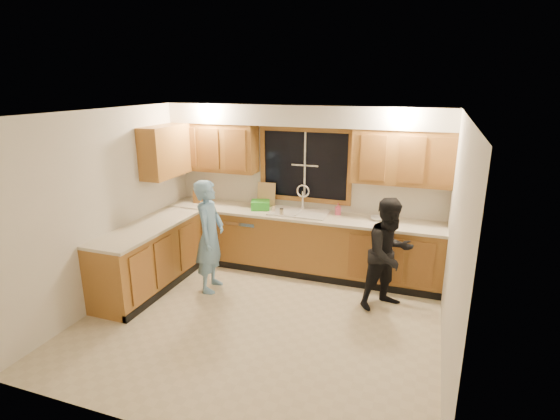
{
  "coord_description": "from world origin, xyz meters",
  "views": [
    {
      "loc": [
        1.82,
        -4.38,
        2.82
      ],
      "look_at": [
        0.04,
        0.65,
        1.24
      ],
      "focal_mm": 28.0,
      "sensor_mm": 36.0,
      "label": 1
    }
  ],
  "objects_px": {
    "stove": "(123,274)",
    "woman": "(389,254)",
    "bowl": "(377,218)",
    "knife_block": "(198,196)",
    "dishwasher": "(247,239)",
    "soap_bottle": "(338,209)",
    "sink": "(299,217)",
    "man": "(210,236)",
    "dish_crate": "(260,205)"
  },
  "relations": [
    {
      "from": "sink",
      "to": "dishwasher",
      "type": "relative_size",
      "value": 1.05
    },
    {
      "from": "stove",
      "to": "knife_block",
      "type": "height_order",
      "value": "knife_block"
    },
    {
      "from": "dish_crate",
      "to": "soap_bottle",
      "type": "bearing_deg",
      "value": 5.05
    },
    {
      "from": "woman",
      "to": "stove",
      "type": "bearing_deg",
      "value": 153.98
    },
    {
      "from": "woman",
      "to": "bowl",
      "type": "height_order",
      "value": "woman"
    },
    {
      "from": "sink",
      "to": "soap_bottle",
      "type": "relative_size",
      "value": 4.89
    },
    {
      "from": "stove",
      "to": "sink",
      "type": "bearing_deg",
      "value": 45.39
    },
    {
      "from": "soap_bottle",
      "to": "stove",
      "type": "bearing_deg",
      "value": -140.41
    },
    {
      "from": "woman",
      "to": "bowl",
      "type": "distance_m",
      "value": 0.83
    },
    {
      "from": "dishwasher",
      "to": "bowl",
      "type": "distance_m",
      "value": 2.07
    },
    {
      "from": "sink",
      "to": "man",
      "type": "relative_size",
      "value": 0.55
    },
    {
      "from": "woman",
      "to": "bowl",
      "type": "bearing_deg",
      "value": 63.61
    },
    {
      "from": "dishwasher",
      "to": "bowl",
      "type": "bearing_deg",
      "value": 2.1
    },
    {
      "from": "dishwasher",
      "to": "man",
      "type": "bearing_deg",
      "value": -96.65
    },
    {
      "from": "sink",
      "to": "dish_crate",
      "type": "relative_size",
      "value": 3.09
    },
    {
      "from": "dishwasher",
      "to": "man",
      "type": "relative_size",
      "value": 0.52
    },
    {
      "from": "sink",
      "to": "bowl",
      "type": "height_order",
      "value": "sink"
    },
    {
      "from": "man",
      "to": "knife_block",
      "type": "distance_m",
      "value": 1.31
    },
    {
      "from": "woman",
      "to": "dish_crate",
      "type": "distance_m",
      "value": 2.18
    },
    {
      "from": "man",
      "to": "dish_crate",
      "type": "xyz_separation_m",
      "value": [
        0.33,
        1.03,
        0.2
      ]
    },
    {
      "from": "soap_bottle",
      "to": "bowl",
      "type": "bearing_deg",
      "value": -6.89
    },
    {
      "from": "woman",
      "to": "soap_bottle",
      "type": "xyz_separation_m",
      "value": [
        -0.85,
        0.83,
        0.28
      ]
    },
    {
      "from": "sink",
      "to": "woman",
      "type": "relative_size",
      "value": 0.59
    },
    {
      "from": "sink",
      "to": "woman",
      "type": "height_order",
      "value": "woman"
    },
    {
      "from": "woman",
      "to": "knife_block",
      "type": "xyz_separation_m",
      "value": [
        -3.14,
        0.73,
        0.3
      ]
    },
    {
      "from": "dishwasher",
      "to": "knife_block",
      "type": "xyz_separation_m",
      "value": [
        -0.88,
        0.04,
        0.62
      ]
    },
    {
      "from": "stove",
      "to": "man",
      "type": "bearing_deg",
      "value": 44.46
    },
    {
      "from": "man",
      "to": "knife_block",
      "type": "height_order",
      "value": "man"
    },
    {
      "from": "man",
      "to": "sink",
      "type": "bearing_deg",
      "value": -51.65
    },
    {
      "from": "stove",
      "to": "woman",
      "type": "xyz_separation_m",
      "value": [
        3.21,
        1.13,
        0.28
      ]
    },
    {
      "from": "soap_bottle",
      "to": "bowl",
      "type": "xyz_separation_m",
      "value": [
        0.59,
        -0.07,
        -0.06
      ]
    },
    {
      "from": "knife_block",
      "to": "bowl",
      "type": "distance_m",
      "value": 2.88
    },
    {
      "from": "man",
      "to": "dish_crate",
      "type": "distance_m",
      "value": 1.1
    },
    {
      "from": "soap_bottle",
      "to": "sink",
      "type": "bearing_deg",
      "value": -167.02
    },
    {
      "from": "man",
      "to": "knife_block",
      "type": "bearing_deg",
      "value": 28.66
    },
    {
      "from": "knife_block",
      "to": "sink",
      "type": "bearing_deg",
      "value": -1.72
    },
    {
      "from": "dishwasher",
      "to": "soap_bottle",
      "type": "distance_m",
      "value": 1.54
    },
    {
      "from": "stove",
      "to": "bowl",
      "type": "bearing_deg",
      "value": 32.54
    },
    {
      "from": "dishwasher",
      "to": "bowl",
      "type": "height_order",
      "value": "bowl"
    },
    {
      "from": "stove",
      "to": "soap_bottle",
      "type": "height_order",
      "value": "soap_bottle"
    },
    {
      "from": "dishwasher",
      "to": "bowl",
      "type": "xyz_separation_m",
      "value": [
        2.0,
        0.07,
        0.53
      ]
    },
    {
      "from": "dish_crate",
      "to": "dishwasher",
      "type": "bearing_deg",
      "value": -169.87
    },
    {
      "from": "stove",
      "to": "woman",
      "type": "distance_m",
      "value": 3.42
    },
    {
      "from": "woman",
      "to": "sink",
      "type": "bearing_deg",
      "value": 108.33
    },
    {
      "from": "sink",
      "to": "knife_block",
      "type": "distance_m",
      "value": 1.74
    },
    {
      "from": "bowl",
      "to": "stove",
      "type": "bearing_deg",
      "value": -147.46
    },
    {
      "from": "knife_block",
      "to": "bowl",
      "type": "bearing_deg",
      "value": -0.2
    },
    {
      "from": "sink",
      "to": "stove",
      "type": "bearing_deg",
      "value": -134.61
    },
    {
      "from": "sink",
      "to": "stove",
      "type": "distance_m",
      "value": 2.6
    },
    {
      "from": "sink",
      "to": "dish_crate",
      "type": "height_order",
      "value": "sink"
    }
  ]
}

